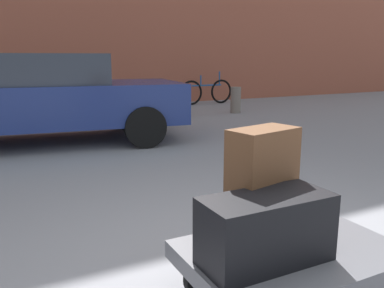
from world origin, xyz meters
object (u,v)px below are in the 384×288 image
at_px(luggage_cart, 291,260).
at_px(parked_car, 41,96).
at_px(bicycle_leaning, 207,92).
at_px(bollard_kerb_near, 181,103).
at_px(duffel_bag_black_front_left, 266,229).
at_px(bollard_kerb_mid, 236,100).
at_px(suitcase_brown_center, 262,184).

height_order(luggage_cart, parked_car, parked_car).
height_order(bicycle_leaning, bollard_kerb_near, bicycle_leaning).
relative_size(duffel_bag_black_front_left, bollard_kerb_mid, 1.04).
relative_size(luggage_cart, bicycle_leaning, 0.66).
bearing_deg(bollard_kerb_near, bollard_kerb_mid, 0.00).
bearing_deg(bicycle_leaning, parked_car, -143.80).
bearing_deg(luggage_cart, duffel_bag_black_front_left, -166.72).
height_order(duffel_bag_black_front_left, bicycle_leaning, bicycle_leaning).
distance_m(suitcase_brown_center, bicycle_leaning, 9.82).
bearing_deg(bollard_kerb_near, suitcase_brown_center, -111.73).
distance_m(parked_car, bollard_kerb_mid, 5.08).
distance_m(luggage_cart, bollard_kerb_mid, 8.03).
bearing_deg(luggage_cart, bollard_kerb_mid, 59.08).
height_order(parked_car, bollard_kerb_mid, parked_car).
relative_size(duffel_bag_black_front_left, parked_car, 0.15).
bearing_deg(bollard_kerb_mid, parked_car, -160.64).
bearing_deg(parked_car, bollard_kerb_near, 27.31).
bearing_deg(luggage_cart, suitcase_brown_center, 109.61).
height_order(luggage_cart, bollard_kerb_near, bollard_kerb_near).
height_order(luggage_cart, suitcase_brown_center, suitcase_brown_center).
xyz_separation_m(duffel_bag_black_front_left, bollard_kerb_near, (2.82, 6.94, -0.19)).
distance_m(suitcase_brown_center, duffel_bag_black_front_left, 0.32).
height_order(parked_car, bollard_kerb_near, parked_car).
relative_size(suitcase_brown_center, bollard_kerb_near, 0.98).
relative_size(duffel_bag_black_front_left, bicycle_leaning, 0.38).
bearing_deg(bollard_kerb_near, luggage_cart, -110.67).
relative_size(bicycle_leaning, bollard_kerb_mid, 2.72).
bearing_deg(parked_car, bollard_kerb_mid, 19.36).
relative_size(luggage_cart, bollard_kerb_near, 1.79).
xyz_separation_m(suitcase_brown_center, bollard_kerb_mid, (4.19, 6.69, -0.33)).
distance_m(luggage_cart, bicycle_leaning, 9.96).
bearing_deg(bollard_kerb_mid, duffel_bag_black_front_left, -122.06).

